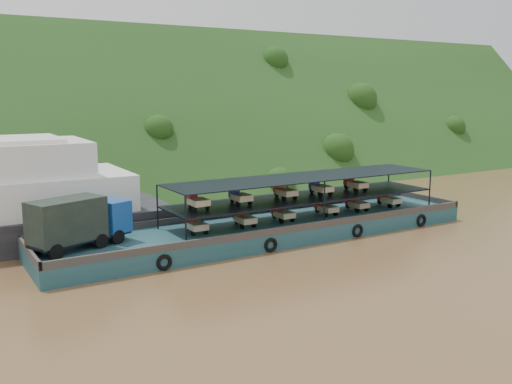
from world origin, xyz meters
TOP-DOWN VIEW (x-y plane):
  - ground at (0.00, 0.00)m, footprint 160.00×160.00m
  - hillside at (0.00, 36.00)m, footprint 140.00×39.60m
  - cargo_barge at (-3.69, 0.50)m, footprint 35.10×7.18m

SIDE VIEW (x-z plane):
  - ground at x=0.00m, z-range 0.00..0.00m
  - hillside at x=0.00m, z-range -19.80..19.80m
  - cargo_barge at x=-3.69m, z-range -1.15..3.40m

